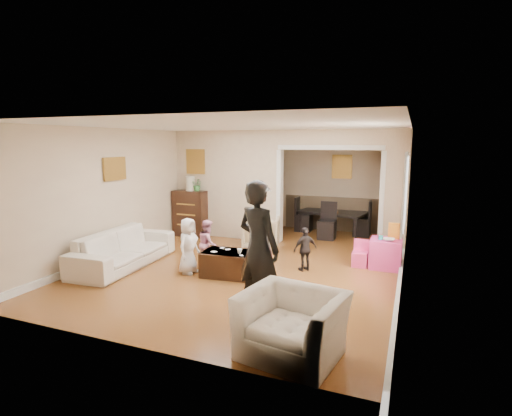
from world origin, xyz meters
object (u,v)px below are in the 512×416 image
at_px(coffee_cup, 240,251).
at_px(table_lamp, 190,183).
at_px(armchair_front, 292,324).
at_px(child_toddler, 305,249).
at_px(cyan_cup, 381,237).
at_px(dresser, 191,213).
at_px(armchair_back, 261,233).
at_px(child_kneel_a, 188,246).
at_px(sofa, 124,249).
at_px(dining_table, 332,222).
at_px(coffee_table, 236,264).
at_px(child_kneel_b, 208,243).
at_px(adult_person, 258,248).
at_px(play_table, 386,254).

bearing_deg(coffee_cup, table_lamp, 134.51).
bearing_deg(armchair_front, child_toddler, 111.22).
xyz_separation_m(table_lamp, cyan_cup, (4.63, -0.99, -0.74)).
distance_m(armchair_front, dresser, 6.06).
height_order(armchair_back, coffee_cup, armchair_back).
bearing_deg(child_kneel_a, sofa, 96.60).
distance_m(cyan_cup, child_toddler, 1.44).
height_order(armchair_front, table_lamp, table_lamp).
height_order(sofa, dining_table, sofa).
xyz_separation_m(coffee_table, child_kneel_a, (-0.85, -0.15, 0.29)).
bearing_deg(coffee_table, cyan_cup, 31.85).
relative_size(table_lamp, child_kneel_b, 0.40).
bearing_deg(sofa, dining_table, -40.81).
bearing_deg(dresser, adult_person, -48.59).
xyz_separation_m(sofa, armchair_back, (1.98, 2.13, 0.02)).
xyz_separation_m(dresser, child_kneel_a, (1.48, -2.57, -0.07)).
xyz_separation_m(sofa, adult_person, (3.15, -1.04, 0.59)).
height_order(dining_table, adult_person, adult_person).
relative_size(sofa, coffee_cup, 25.16).
bearing_deg(cyan_cup, coffee_cup, -146.09).
bearing_deg(sofa, armchair_back, -46.70).
bearing_deg(coffee_cup, armchair_back, 99.99).
height_order(table_lamp, adult_person, adult_person).
distance_m(armchair_front, adult_person, 1.27).
xyz_separation_m(sofa, cyan_cup, (4.53, 1.65, 0.25)).
height_order(adult_person, child_kneel_a, adult_person).
bearing_deg(child_kneel_a, dresser, 33.48).
distance_m(coffee_cup, child_toddler, 1.24).
distance_m(table_lamp, cyan_cup, 4.79).
relative_size(table_lamp, dining_table, 0.22).
bearing_deg(armchair_front, child_kneel_b, 143.39).
distance_m(armchair_back, adult_person, 3.42).
bearing_deg(coffee_cup, adult_person, -55.94).
bearing_deg(play_table, child_toddler, -151.63).
bearing_deg(dining_table, sofa, -116.18).
height_order(armchair_back, dining_table, armchair_back).
xyz_separation_m(armchair_front, cyan_cup, (0.64, 3.56, 0.23)).
xyz_separation_m(sofa, child_toddler, (3.27, 0.97, 0.07)).
xyz_separation_m(cyan_cup, child_toddler, (-1.25, -0.68, -0.18)).
bearing_deg(armchair_back, coffee_table, 83.43).
relative_size(cyan_cup, child_kneel_b, 0.09).
distance_m(adult_person, child_toddler, 2.09).
relative_size(armchair_front, child_toddler, 1.32).
bearing_deg(coffee_table, table_lamp, 133.90).
relative_size(play_table, dining_table, 0.34).
distance_m(adult_person, child_kneel_a, 2.14).
bearing_deg(child_toddler, child_kneel_b, -32.01).
distance_m(child_kneel_b, child_toddler, 1.81).
bearing_deg(sofa, cyan_cup, -73.68).
bearing_deg(coffee_table, child_kneel_b, 156.80).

